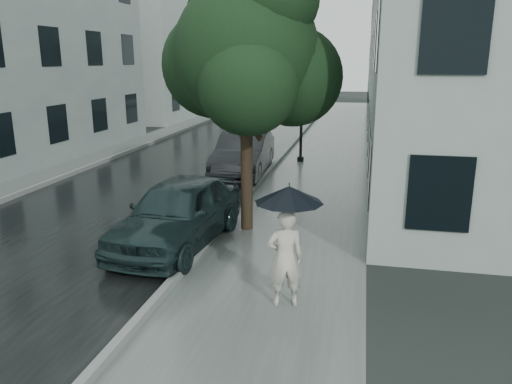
% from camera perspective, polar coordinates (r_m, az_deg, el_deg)
% --- Properties ---
extents(ground, '(120.00, 120.00, 0.00)m').
position_cam_1_polar(ground, '(9.50, 0.12, -10.75)').
color(ground, black).
rests_on(ground, ground).
extents(sidewalk, '(3.50, 60.00, 0.01)m').
position_cam_1_polar(sidewalk, '(20.85, 7.69, 3.40)').
color(sidewalk, slate).
rests_on(sidewalk, ground).
extents(kerb_near, '(0.15, 60.00, 0.15)m').
position_cam_1_polar(kerb_near, '(21.05, 2.73, 3.83)').
color(kerb_near, slate).
rests_on(kerb_near, ground).
extents(asphalt_road, '(6.85, 60.00, 0.00)m').
position_cam_1_polar(asphalt_road, '(21.89, -6.36, 3.99)').
color(asphalt_road, black).
rests_on(asphalt_road, ground).
extents(kerb_far, '(0.15, 60.00, 0.15)m').
position_cam_1_polar(kerb_far, '(23.21, -14.62, 4.41)').
color(kerb_far, slate).
rests_on(kerb_far, ground).
extents(sidewalk_far, '(1.70, 60.00, 0.01)m').
position_cam_1_polar(sidewalk_far, '(23.65, -16.62, 4.28)').
color(sidewalk_far, '#4C5451').
rests_on(sidewalk_far, ground).
extents(building_near, '(7.02, 36.00, 9.00)m').
position_cam_1_polar(building_near, '(28.13, 20.37, 14.81)').
color(building_near, '#929F99').
rests_on(building_near, ground).
extents(building_far_b, '(7.02, 18.00, 8.00)m').
position_cam_1_polar(building_far_b, '(41.41, -10.26, 14.53)').
color(building_far_b, '#929F99').
rests_on(building_far_b, ground).
extents(pedestrian, '(0.72, 0.59, 1.72)m').
position_cam_1_polar(pedestrian, '(8.52, 3.34, -7.55)').
color(pedestrian, beige).
rests_on(pedestrian, sidewalk).
extents(umbrella, '(1.45, 1.45, 1.23)m').
position_cam_1_polar(umbrella, '(8.18, 3.80, -0.28)').
color(umbrella, black).
rests_on(umbrella, ground).
extents(street_tree, '(4.42, 4.02, 6.45)m').
position_cam_1_polar(street_tree, '(12.01, -0.99, 15.76)').
color(street_tree, '#332619').
rests_on(street_tree, ground).
extents(lamp_post, '(0.85, 0.33, 4.63)m').
position_cam_1_polar(lamp_post, '(20.60, 4.81, 10.83)').
color(lamp_post, black).
rests_on(lamp_post, ground).
extents(car_near, '(2.21, 4.65, 1.53)m').
position_cam_1_polar(car_near, '(11.43, -8.86, -2.29)').
color(car_near, '#192A2A').
rests_on(car_near, ground).
extents(car_far, '(1.88, 4.82, 1.56)m').
position_cam_1_polar(car_far, '(18.23, -1.42, 4.39)').
color(car_far, '#232529').
rests_on(car_far, ground).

